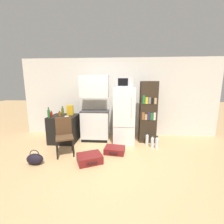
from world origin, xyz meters
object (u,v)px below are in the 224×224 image
(bottle_green_tall, at_px, (49,114))
(suitcase_small_flat, at_px, (90,158))
(bowl, at_px, (67,117))
(water_bottle_back, at_px, (157,143))
(bookshelf, at_px, (148,112))
(bottle_amber_beer, at_px, (60,114))
(water_bottle_middle, at_px, (147,140))
(kitchen_hutch, at_px, (95,112))
(bottle_olive_oil, at_px, (63,111))
(cereal_box, at_px, (70,110))
(side_table, at_px, (64,128))
(suitcase_large_flat, at_px, (115,150))
(bottle_ketchup_red, at_px, (51,114))
(chair, at_px, (64,133))
(refrigerator, at_px, (124,115))
(microwave, at_px, (124,82))
(water_bottle_front, at_px, (152,142))
(handbag, at_px, (35,159))

(bottle_green_tall, bearing_deg, suitcase_small_flat, -33.85)
(bowl, xyz_separation_m, water_bottle_back, (2.49, -0.13, -0.66))
(bottle_green_tall, distance_m, bowl, 0.48)
(bookshelf, distance_m, bottle_amber_beer, 2.58)
(water_bottle_middle, xyz_separation_m, water_bottle_back, (0.22, -0.24, 0.00))
(kitchen_hutch, bearing_deg, bottle_olive_oil, 176.02)
(water_bottle_middle, relative_size, water_bottle_back, 0.99)
(cereal_box, bearing_deg, bottle_olive_oil, 156.71)
(side_table, height_order, bowl, bowl)
(suitcase_large_flat, xyz_separation_m, water_bottle_back, (1.12, 0.36, 0.07))
(bottle_amber_beer, xyz_separation_m, water_bottle_back, (2.76, -0.28, -0.70))
(bottle_ketchup_red, height_order, bowl, bottle_ketchup_red)
(bookshelf, bearing_deg, chair, -155.58)
(bookshelf, bearing_deg, side_table, -175.65)
(bottle_green_tall, distance_m, chair, 0.86)
(refrigerator, bearing_deg, microwave, -106.52)
(bottle_ketchup_red, distance_m, water_bottle_middle, 2.82)
(cereal_box, xyz_separation_m, water_bottle_middle, (2.28, -0.19, -0.79))
(microwave, bearing_deg, chair, -149.87)
(microwave, xyz_separation_m, water_bottle_front, (0.78, -0.35, -1.61))
(refrigerator, bearing_deg, handbag, -143.26)
(bookshelf, xyz_separation_m, water_bottle_middle, (-0.04, -0.28, -0.75))
(bookshelf, bearing_deg, refrigerator, -169.24)
(side_table, distance_m, refrigerator, 1.83)
(bowl, bearing_deg, side_table, 130.67)
(cereal_box, bearing_deg, bottle_amber_beer, -149.43)
(bowl, relative_size, water_bottle_middle, 0.35)
(bowl, xyz_separation_m, handbag, (-0.30, -1.16, -0.68))
(microwave, height_order, suitcase_small_flat, microwave)
(bowl, xyz_separation_m, cereal_box, (-0.01, 0.31, 0.13))
(microwave, relative_size, water_bottle_back, 1.34)
(bottle_amber_beer, distance_m, suitcase_large_flat, 1.93)
(cereal_box, height_order, handbag, cereal_box)
(suitcase_small_flat, bearing_deg, bowl, 105.19)
(bowl, bearing_deg, bottle_olive_oil, 123.99)
(water_bottle_front, bearing_deg, kitchen_hutch, 164.71)
(suitcase_large_flat, distance_m, water_bottle_middle, 1.08)
(chair, xyz_separation_m, suitcase_large_flat, (1.24, 0.10, -0.45))
(bottle_olive_oil, xyz_separation_m, water_bottle_front, (2.67, -0.52, -0.74))
(side_table, relative_size, microwave, 1.70)
(bottle_olive_oil, height_order, cereal_box, cereal_box)
(bottle_amber_beer, relative_size, water_bottle_middle, 0.42)
(bottle_olive_oil, xyz_separation_m, water_bottle_middle, (2.56, -0.32, -0.74))
(bottle_olive_oil, bearing_deg, suitcase_small_flat, -51.21)
(microwave, xyz_separation_m, water_bottle_middle, (0.67, -0.15, -1.61))
(bowl, bearing_deg, water_bottle_middle, 2.80)
(bottle_amber_beer, bearing_deg, kitchen_hutch, 11.37)
(refrigerator, bearing_deg, chair, -149.83)
(side_table, height_order, chair, chair)
(microwave, bearing_deg, kitchen_hutch, 173.53)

